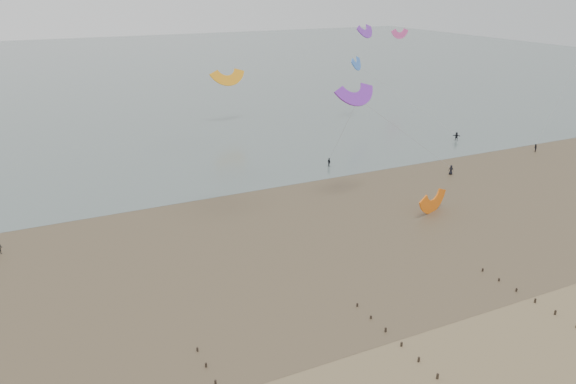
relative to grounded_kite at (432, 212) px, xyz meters
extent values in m
plane|color=brown|center=(-28.82, -29.65, 0.00)|extent=(500.00, 500.00, 0.00)
plane|color=#475654|center=(-28.82, 170.35, 0.03)|extent=(500.00, 500.00, 0.00)
plane|color=#473A28|center=(-28.82, 5.35, 0.01)|extent=(500.00, 500.00, 0.00)
ellipsoid|color=slate|center=(-46.82, -7.65, 0.01)|extent=(23.60, 14.36, 0.01)
ellipsoid|color=slate|center=(-16.82, 8.35, 0.01)|extent=(33.64, 18.32, 0.01)
ellipsoid|color=slate|center=(16.18, 0.35, 0.01)|extent=(19.65, 13.67, 0.01)
cube|color=black|center=(-42.82, -22.92, 0.20)|extent=(0.16, 0.16, 0.51)
cube|color=black|center=(-42.82, -20.29, 0.19)|extent=(0.16, 0.16, 0.48)
cube|color=black|center=(-42.82, -17.65, 0.17)|extent=(0.16, 0.16, 0.45)
cube|color=black|center=(-24.82, -30.81, 0.25)|extent=(0.16, 0.16, 0.59)
cube|color=black|center=(-24.82, -28.18, 0.23)|extent=(0.16, 0.16, 0.57)
cube|color=black|center=(-24.82, -25.55, 0.22)|extent=(0.16, 0.16, 0.54)
cube|color=black|center=(-24.82, -22.92, 0.20)|extent=(0.16, 0.16, 0.51)
cube|color=black|center=(-24.82, -20.29, 0.19)|extent=(0.16, 0.16, 0.48)
cube|color=black|center=(-24.82, -17.65, 0.17)|extent=(0.16, 0.16, 0.45)
cube|color=black|center=(-6.82, -28.18, 0.23)|extent=(0.16, 0.16, 0.57)
cube|color=black|center=(-6.82, -25.55, 0.22)|extent=(0.16, 0.16, 0.54)
cube|color=black|center=(-6.82, -22.92, 0.20)|extent=(0.16, 0.16, 0.51)
cube|color=black|center=(-6.82, -20.29, 0.19)|extent=(0.16, 0.16, 0.48)
cube|color=black|center=(-6.82, -17.65, 0.17)|extent=(0.16, 0.16, 0.45)
imported|color=black|center=(14.63, 12.65, 0.90)|extent=(1.02, 1.02, 1.79)
imported|color=black|center=(40.24, 16.39, 0.83)|extent=(1.01, 1.01, 1.65)
imported|color=black|center=(31.75, 30.46, 0.94)|extent=(1.63, 1.62, 1.88)
imported|color=black|center=(-3.02, 26.53, 0.84)|extent=(0.46, 1.01, 1.69)
camera|label=1|loc=(-54.61, -61.70, 33.11)|focal=35.00mm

